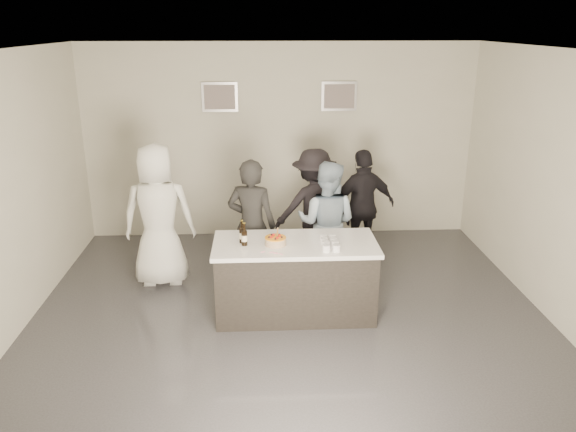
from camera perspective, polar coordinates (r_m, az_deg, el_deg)
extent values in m
plane|color=#3D3D42|center=(6.48, 0.23, -11.13)|extent=(6.00, 6.00, 0.00)
plane|color=white|center=(5.60, 0.27, 16.43)|extent=(6.00, 6.00, 0.00)
cube|color=beige|center=(8.77, -0.83, 7.52)|extent=(6.00, 0.04, 3.00)
cube|color=beige|center=(3.15, 3.34, -14.98)|extent=(6.00, 0.04, 3.00)
cube|color=beige|center=(6.73, 26.69, 1.85)|extent=(0.04, 6.00, 3.00)
cube|color=#B2B2B7|center=(8.64, -6.95, 11.91)|extent=(0.54, 0.04, 0.44)
cube|color=#B2B2B7|center=(8.71, 5.21, 12.03)|extent=(0.54, 0.04, 0.44)
cube|color=white|center=(6.54, 0.72, -6.34)|extent=(1.86, 0.86, 0.90)
cylinder|color=orange|center=(6.28, -1.28, -2.62)|extent=(0.24, 0.24, 0.08)
cylinder|color=black|center=(6.33, -4.69, -1.60)|extent=(0.07, 0.07, 0.26)
cylinder|color=black|center=(6.25, -4.46, -1.87)|extent=(0.07, 0.07, 0.26)
cube|color=orange|center=(6.26, 4.24, -2.74)|extent=(0.19, 0.40, 0.08)
cube|color=pink|center=(6.07, -1.66, -3.77)|extent=(0.24, 0.08, 0.01)
imported|color=black|center=(7.04, -3.69, -0.96)|extent=(0.71, 0.56, 1.70)
imported|color=#99B2C9|center=(7.23, 3.94, -0.73)|extent=(0.96, 0.86, 1.63)
imported|color=white|center=(7.33, -13.02, 0.05)|extent=(0.93, 0.63, 1.86)
imported|color=black|center=(7.94, 7.61, 0.96)|extent=(1.02, 0.63, 1.62)
imported|color=black|center=(7.79, 2.63, 0.86)|extent=(1.13, 0.73, 1.65)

